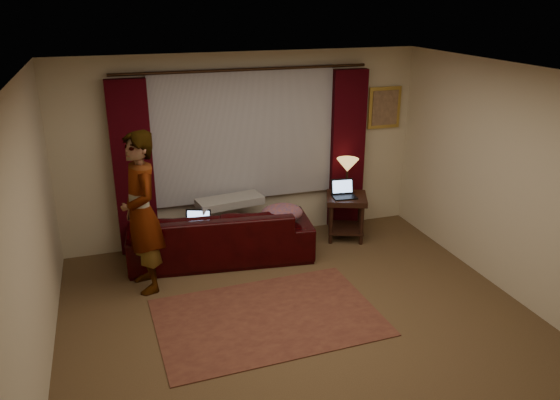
# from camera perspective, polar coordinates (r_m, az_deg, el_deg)

# --- Properties ---
(floor) EXTENTS (5.00, 5.00, 0.01)m
(floor) POSITION_cam_1_polar(r_m,az_deg,el_deg) (5.89, 2.73, -13.29)
(floor) COLOR brown
(floor) RESTS_ON ground
(ceiling) EXTENTS (5.00, 5.00, 0.02)m
(ceiling) POSITION_cam_1_polar(r_m,az_deg,el_deg) (4.93, 3.25, 12.70)
(ceiling) COLOR silver
(ceiling) RESTS_ON ground
(wall_back) EXTENTS (5.00, 0.02, 2.60)m
(wall_back) POSITION_cam_1_polar(r_m,az_deg,el_deg) (7.54, -3.77, 5.37)
(wall_back) COLOR beige
(wall_back) RESTS_ON ground
(wall_front) EXTENTS (5.00, 0.02, 2.60)m
(wall_front) POSITION_cam_1_polar(r_m,az_deg,el_deg) (3.35, 18.90, -16.81)
(wall_front) COLOR beige
(wall_front) RESTS_ON ground
(wall_left) EXTENTS (0.02, 5.00, 2.60)m
(wall_left) POSITION_cam_1_polar(r_m,az_deg,el_deg) (5.03, -24.87, -4.58)
(wall_left) COLOR beige
(wall_left) RESTS_ON ground
(wall_right) EXTENTS (0.02, 5.00, 2.60)m
(wall_right) POSITION_cam_1_polar(r_m,az_deg,el_deg) (6.54, 23.92, 1.21)
(wall_right) COLOR beige
(wall_right) RESTS_ON ground
(sheer_curtain) EXTENTS (2.50, 0.05, 1.80)m
(sheer_curtain) POSITION_cam_1_polar(r_m,az_deg,el_deg) (7.43, -3.69, 6.74)
(sheer_curtain) COLOR #9D9CA4
(sheer_curtain) RESTS_ON wall_back
(drape_left) EXTENTS (0.50, 0.14, 2.30)m
(drape_left) POSITION_cam_1_polar(r_m,az_deg,el_deg) (7.26, -15.08, 3.11)
(drape_left) COLOR black
(drape_left) RESTS_ON floor
(drape_right) EXTENTS (0.50, 0.14, 2.30)m
(drape_right) POSITION_cam_1_polar(r_m,az_deg,el_deg) (7.96, 7.02, 5.18)
(drape_right) COLOR black
(drape_right) RESTS_ON floor
(curtain_rod) EXTENTS (0.04, 0.04, 3.40)m
(curtain_rod) POSITION_cam_1_polar(r_m,az_deg,el_deg) (7.23, -3.75, 13.44)
(curtain_rod) COLOR black
(curtain_rod) RESTS_ON wall_back
(picture_frame) EXTENTS (0.50, 0.04, 0.60)m
(picture_frame) POSITION_cam_1_polar(r_m,az_deg,el_deg) (8.16, 10.84, 9.47)
(picture_frame) COLOR gold
(picture_frame) RESTS_ON wall_back
(sofa) EXTENTS (2.47, 1.29, 0.95)m
(sofa) POSITION_cam_1_polar(r_m,az_deg,el_deg) (7.17, -6.27, -2.52)
(sofa) COLOR black
(sofa) RESTS_ON floor
(throw_blanket) EXTENTS (0.92, 0.48, 0.10)m
(throw_blanket) POSITION_cam_1_polar(r_m,az_deg,el_deg) (7.20, -5.33, 1.76)
(throw_blanket) COLOR gray
(throw_blanket) RESTS_ON sofa
(clothing_pile) EXTENTS (0.69, 0.63, 0.24)m
(clothing_pile) POSITION_cam_1_polar(r_m,az_deg,el_deg) (7.14, 0.18, -1.45)
(clothing_pile) COLOR #754756
(clothing_pile) RESTS_ON sofa
(laptop_sofa) EXTENTS (0.42, 0.44, 0.23)m
(laptop_sofa) POSITION_cam_1_polar(r_m,az_deg,el_deg) (6.96, -8.72, -2.31)
(laptop_sofa) COLOR black
(laptop_sofa) RESTS_ON sofa
(area_rug) EXTENTS (2.42, 1.66, 0.01)m
(area_rug) POSITION_cam_1_polar(r_m,az_deg,el_deg) (6.05, -1.29, -12.14)
(area_rug) COLOR brown
(area_rug) RESTS_ON floor
(end_table) EXTENTS (0.72, 0.72, 0.64)m
(end_table) POSITION_cam_1_polar(r_m,az_deg,el_deg) (7.82, 6.88, -1.77)
(end_table) COLOR black
(end_table) RESTS_ON floor
(tiffany_lamp) EXTENTS (0.43, 0.43, 0.49)m
(tiffany_lamp) POSITION_cam_1_polar(r_m,az_deg,el_deg) (7.78, 7.02, 2.54)
(tiffany_lamp) COLOR olive
(tiffany_lamp) RESTS_ON end_table
(laptop_table) EXTENTS (0.36, 0.38, 0.23)m
(laptop_table) POSITION_cam_1_polar(r_m,az_deg,el_deg) (7.61, 6.77, 1.10)
(laptop_table) COLOR black
(laptop_table) RESTS_ON end_table
(person) EXTENTS (0.66, 0.66, 1.90)m
(person) POSITION_cam_1_polar(r_m,az_deg,el_deg) (6.41, -14.28, -1.32)
(person) COLOR gray
(person) RESTS_ON floor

